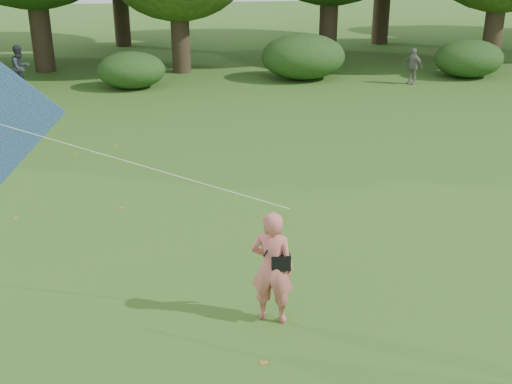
{
  "coord_description": "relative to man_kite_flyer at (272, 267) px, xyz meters",
  "views": [
    {
      "loc": [
        -2.31,
        -8.35,
        5.75
      ],
      "look_at": [
        -0.99,
        2.0,
        1.5
      ],
      "focal_mm": 45.0,
      "sensor_mm": 36.0,
      "label": 1
    }
  ],
  "objects": [
    {
      "name": "ground",
      "position": [
        0.96,
        -0.28,
        -0.93
      ],
      "size": [
        100.0,
        100.0,
        0.0
      ],
      "primitive_type": "plane",
      "color": "#265114",
      "rests_on": "ground"
    },
    {
      "name": "shrub_band",
      "position": [
        0.24,
        17.32,
        -0.08
      ],
      "size": [
        39.15,
        3.22,
        1.88
      ],
      "color": "#264919",
      "rests_on": "ground"
    },
    {
      "name": "bystander_right",
      "position": [
        8.15,
        16.15,
        -0.21
      ],
      "size": [
        0.84,
        0.86,
        1.45
      ],
      "primitive_type": "imported",
      "rotation": [
        0.0,
        0.0,
        -0.82
      ],
      "color": "gray",
      "rests_on": "ground"
    },
    {
      "name": "bystander_left",
      "position": [
        -7.26,
        17.06,
        -0.07
      ],
      "size": [
        1.03,
        1.07,
        1.73
      ],
      "primitive_type": "imported",
      "rotation": [
        0.0,
        0.0,
        0.94
      ],
      "color": "#282E35",
      "rests_on": "ground"
    },
    {
      "name": "crossbody_bag",
      "position": [
        0.12,
        -0.03,
        0.12
      ],
      "size": [
        0.43,
        0.2,
        0.72
      ],
      "color": "black",
      "rests_on": "ground"
    },
    {
      "name": "man_kite_flyer",
      "position": [
        0.0,
        0.0,
        0.0
      ],
      "size": [
        0.8,
        0.67,
        1.87
      ],
      "primitive_type": "imported",
      "rotation": [
        0.0,
        0.0,
        2.76
      ],
      "color": "#CD6660",
      "rests_on": "ground"
    },
    {
      "name": "fallen_leaves",
      "position": [
        -0.73,
        2.43,
        -0.93
      ],
      "size": [
        11.88,
        11.67,
        0.01
      ],
      "color": "olive",
      "rests_on": "ground"
    }
  ]
}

